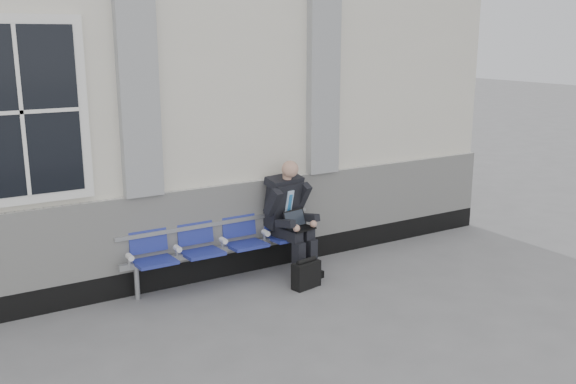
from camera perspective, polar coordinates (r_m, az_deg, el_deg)
ground at (r=6.41m, az=-21.84°, el=-15.35°), size 70.00×70.00×0.00m
bench at (r=8.03m, az=-5.99°, el=-4.15°), size 2.60×0.47×0.91m
businessman at (r=8.27m, az=0.15°, el=-1.84°), size 0.64×0.85×1.47m
briefcase at (r=7.90m, az=1.63°, el=-7.31°), size 0.39×0.22×0.38m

